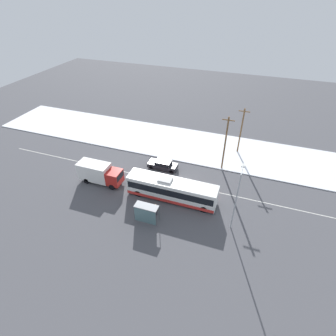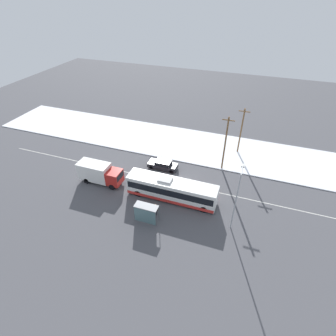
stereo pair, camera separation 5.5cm
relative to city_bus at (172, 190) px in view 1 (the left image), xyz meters
The scene contains 11 objects.
ground_plane 3.69m from the city_bus, 90.39° to the left, with size 120.00×120.00×0.00m, color #4C4C51.
snow_lot 14.76m from the city_bus, 90.09° to the left, with size 80.00×11.53×0.12m.
lane_marking_center 3.69m from the city_bus, 90.39° to the left, with size 60.00×0.12×0.00m.
city_bus is the anchor object (origin of this frame).
box_truck 11.14m from the city_bus, behind, with size 6.58×2.30×3.08m.
sedan_car 7.22m from the city_bus, 119.95° to the left, with size 4.65×1.80×1.43m.
pedestrian_at_stop 3.73m from the city_bus, 104.33° to the right, with size 0.62×0.28×1.72m.
bus_shelter 5.36m from the city_bus, 107.27° to the right, with size 2.91×1.20×2.40m.
streetlamp 9.38m from the city_bus, 13.95° to the right, with size 0.36×2.41×8.07m.
utility_pole_roadside 11.17m from the city_bus, 60.71° to the left, with size 1.80×0.24×8.90m.
utility_pole_snowlot 16.96m from the city_bus, 65.40° to the left, with size 1.80×0.24×8.05m.
Camera 1 is at (8.51, -28.87, 24.53)m, focal length 28.00 mm.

